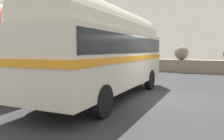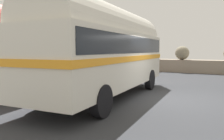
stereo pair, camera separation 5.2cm
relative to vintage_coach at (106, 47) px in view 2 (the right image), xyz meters
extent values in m
cube|color=#303236|center=(2.30, 0.99, -2.04)|extent=(32.00, 26.00, 0.02)
cube|color=gray|center=(2.30, 12.79, -1.50)|extent=(31.36, 1.80, 1.10)
cube|color=gray|center=(-10.48, 12.85, -0.38)|extent=(1.41, 1.41, 1.15)
cube|color=gray|center=(-6.51, 12.87, -0.51)|extent=(1.17, 1.14, 0.88)
sphere|color=gray|center=(-2.79, 12.46, -0.29)|extent=(1.33, 1.33, 1.33)
sphere|color=gray|center=(-0.01, 12.48, -0.35)|extent=(1.19, 1.19, 1.19)
cylinder|color=black|center=(-1.38, 2.47, -1.55)|extent=(0.38, 0.98, 0.96)
cylinder|color=black|center=(0.82, 2.70, -1.55)|extent=(0.38, 0.98, 0.96)
cylinder|color=black|center=(-0.82, -2.71, -1.55)|extent=(0.38, 0.98, 0.96)
cylinder|color=black|center=(1.38, -2.47, -1.55)|extent=(0.38, 0.98, 0.96)
cube|color=silver|center=(0.00, 0.00, -0.48)|extent=(3.29, 8.61, 2.10)
cylinder|color=silver|center=(0.00, 0.00, 0.57)|extent=(3.06, 8.25, 2.20)
cube|color=orange|center=(0.00, 0.00, -0.42)|extent=(3.35, 8.70, 0.20)
cube|color=black|center=(0.00, 0.00, 0.10)|extent=(3.29, 8.28, 0.64)
cube|color=silver|center=(-0.46, 4.24, -1.35)|extent=(2.28, 0.40, 0.28)
cylinder|color=black|center=(-5.54, 3.01, -1.55)|extent=(0.42, 0.99, 0.96)
cylinder|color=black|center=(-3.36, 3.34, -1.55)|extent=(0.42, 0.99, 0.96)
cylinder|color=black|center=(-2.58, -1.81, -1.55)|extent=(0.42, 0.99, 0.96)
cube|color=#C35340|center=(-4.06, 0.60, -0.48)|extent=(3.62, 8.66, 2.10)
cylinder|color=#C35340|center=(-4.06, 0.60, 0.57)|extent=(3.38, 8.30, 2.20)
cube|color=#2F5A96|center=(-4.06, 0.60, -0.42)|extent=(3.68, 8.75, 0.20)
cube|color=black|center=(-4.06, 0.60, 0.10)|extent=(3.61, 8.34, 0.64)
cube|color=silver|center=(-4.70, 4.82, -1.35)|extent=(2.28, 0.50, 0.28)
camera|label=1|loc=(4.84, -7.83, -0.11)|focal=36.61mm
camera|label=2|loc=(4.88, -7.81, -0.11)|focal=36.61mm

